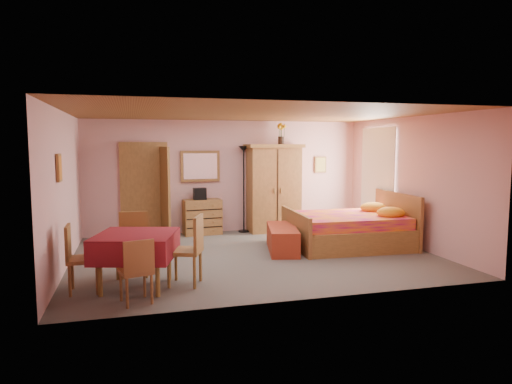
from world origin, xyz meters
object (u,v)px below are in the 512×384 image
object	(u,v)px
dining_table	(136,261)
chair_south	(136,270)
bed	(348,220)
chair_north	(134,245)
wardrobe	(274,188)
stereo	(200,194)
wall_mirror	(200,166)
floor_lamp	(244,189)
sunflower_vase	(281,134)
chair_west	(84,258)
chest_of_drawers	(202,217)
chair_east	(185,250)
bench	(282,239)

from	to	relation	value
dining_table	chair_south	size ratio (longest dim) A/B	1.26
bed	chair_north	size ratio (longest dim) A/B	2.33
wardrobe	stereo	bearing A→B (deg)	176.19
wall_mirror	chair_north	size ratio (longest dim) A/B	0.91
floor_lamp	wardrobe	bearing A→B (deg)	-9.07
sunflower_vase	chair_west	size ratio (longest dim) A/B	0.52
chest_of_drawers	wall_mirror	xyz separation A→B (m)	(0.00, 0.21, 1.15)
chair_south	wall_mirror	bearing A→B (deg)	56.44
floor_lamp	wardrobe	xyz separation A→B (m)	(0.70, -0.11, 0.02)
dining_table	chair_east	bearing A→B (deg)	-2.70
chest_of_drawers	bench	world-z (taller)	chest_of_drawers
stereo	chair_west	xyz separation A→B (m)	(-2.15, -3.64, -0.46)
chair_north	chair_east	world-z (taller)	chair_east
dining_table	chair_east	xyz separation A→B (m)	(0.68, -0.03, 0.12)
chair_east	chair_north	bearing A→B (deg)	67.52
floor_lamp	sunflower_vase	world-z (taller)	sunflower_vase
chest_of_drawers	stereo	xyz separation A→B (m)	(-0.05, 0.00, 0.53)
chair_south	chair_east	bearing A→B (deg)	26.08
chair_west	chair_north	bearing A→B (deg)	132.63
chair_north	chair_west	size ratio (longest dim) A/B	1.03
sunflower_vase	stereo	bearing A→B (deg)	178.88
sunflower_vase	chair_south	distance (m)	5.74
chair_west	chair_east	xyz separation A→B (m)	(1.39, -0.03, 0.04)
sunflower_vase	chair_west	bearing A→B (deg)	-138.52
sunflower_vase	dining_table	size ratio (longest dim) A/B	0.46
bed	chair_west	xyz separation A→B (m)	(-4.84, -1.65, -0.06)
chest_of_drawers	chair_north	world-z (taller)	chair_north
stereo	dining_table	xyz separation A→B (m)	(-1.45, -3.64, -0.54)
dining_table	floor_lamp	bearing A→B (deg)	55.86
sunflower_vase	dining_table	xyz separation A→B (m)	(-3.37, -3.60, -1.91)
chair_west	chair_east	size ratio (longest dim) A/B	0.93
wall_mirror	chair_west	world-z (taller)	wall_mirror
dining_table	chair_east	size ratio (longest dim) A/B	1.05
stereo	bench	xyz separation A→B (m)	(1.30, -2.02, -0.70)
stereo	chair_west	size ratio (longest dim) A/B	0.30
wardrobe	chair_west	xyz separation A→B (m)	(-3.89, -3.56, -0.55)
stereo	dining_table	distance (m)	3.95
stereo	chair_south	xyz separation A→B (m)	(-1.46, -4.28, -0.51)
wall_mirror	floor_lamp	xyz separation A→B (m)	(0.98, -0.18, -0.54)
bench	chair_north	distance (m)	2.95
wardrobe	chair_north	distance (m)	4.36
bench	chair_west	world-z (taller)	chair_west
wall_mirror	chair_north	world-z (taller)	wall_mirror
chair_south	chair_west	distance (m)	0.94
wardrobe	chair_south	world-z (taller)	wardrobe
bed	dining_table	xyz separation A→B (m)	(-4.14, -1.65, -0.14)
chair_south	chair_north	size ratio (longest dim) A/B	0.87
sunflower_vase	chair_north	distance (m)	4.85
wardrobe	chair_south	bearing A→B (deg)	-128.35
dining_table	chair_north	distance (m)	0.65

